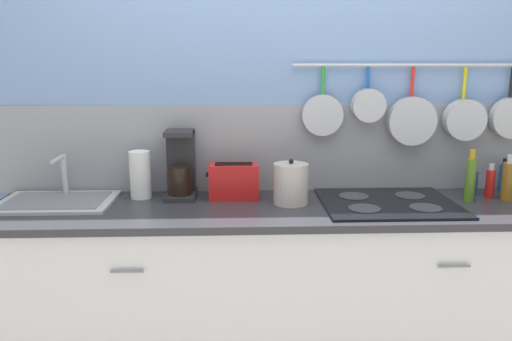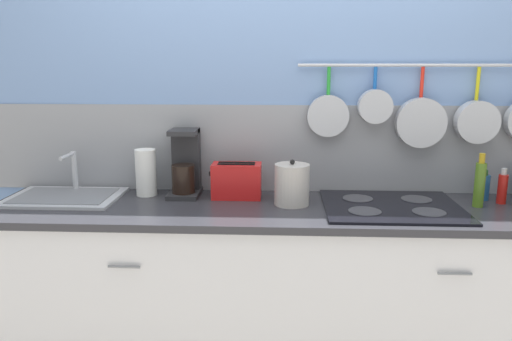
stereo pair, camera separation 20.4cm
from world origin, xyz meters
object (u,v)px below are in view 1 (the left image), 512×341
object	(u,v)px
bottle_cooking_wine	(470,179)
bottle_sesame_oil	(471,182)
kettle	(291,184)
bottle_dish_soap	(490,183)
paper_towel_roll	(140,175)
bottle_olive_oil	(509,180)
bottle_hot_sauce	(505,177)
coffee_maker	(181,169)
toaster	(234,181)

from	to	relation	value
bottle_cooking_wine	bottle_sesame_oil	xyz separation A→B (m)	(0.07, 0.13, -0.05)
kettle	bottle_dish_soap	bearing A→B (deg)	3.94
paper_towel_roll	kettle	size ratio (longest dim) A/B	1.08
kettle	bottle_cooking_wine	distance (m)	0.88
bottle_cooking_wine	paper_towel_roll	bearing A→B (deg)	175.43
bottle_olive_oil	bottle_hot_sauce	size ratio (longest dim) A/B	1.29
coffee_maker	bottle_dish_soap	xyz separation A→B (m)	(1.56, -0.09, -0.07)
bottle_dish_soap	bottle_olive_oil	bearing A→B (deg)	-35.35
coffee_maker	bottle_cooking_wine	world-z (taller)	coffee_maker
bottle_sesame_oil	kettle	bearing A→B (deg)	-171.88
paper_towel_roll	bottle_sesame_oil	distance (m)	1.69
bottle_cooking_wine	toaster	bearing A→B (deg)	174.89
coffee_maker	bottle_dish_soap	world-z (taller)	coffee_maker
bottle_olive_oil	bottle_hot_sauce	bearing A→B (deg)	66.91
toaster	bottle_cooking_wine	xyz separation A→B (m)	(1.15, -0.10, 0.03)
paper_towel_roll	bottle_sesame_oil	bearing A→B (deg)	-0.00
bottle_olive_oil	toaster	bearing A→B (deg)	176.35
bottle_cooking_wine	bottle_dish_soap	bearing A→B (deg)	25.37
bottle_dish_soap	bottle_cooking_wine	bearing A→B (deg)	-154.63
kettle	bottle_hot_sauce	world-z (taller)	kettle
coffee_maker	bottle_olive_oil	distance (m)	1.63
paper_towel_roll	bottle_hot_sauce	bearing A→B (deg)	1.77
toaster	kettle	bearing A→B (deg)	-21.64
kettle	bottle_hot_sauce	xyz separation A→B (m)	(1.15, 0.19, -0.02)
kettle	bottle_cooking_wine	xyz separation A→B (m)	(0.88, 0.01, 0.01)
toaster	bottle_sesame_oil	bearing A→B (deg)	1.23
bottle_hot_sauce	coffee_maker	bearing A→B (deg)	-178.85
paper_towel_roll	bottle_hot_sauce	distance (m)	1.90
toaster	coffee_maker	bearing A→B (deg)	169.24
toaster	bottle_sesame_oil	distance (m)	1.22
coffee_maker	toaster	size ratio (longest dim) A/B	1.29
bottle_cooking_wine	bottle_hot_sauce	xyz separation A→B (m)	(0.28, 0.19, -0.04)
bottle_sesame_oil	bottle_dish_soap	bearing A→B (deg)	-44.41
toaster	kettle	size ratio (longest dim) A/B	1.19
toaster	bottle_olive_oil	xyz separation A→B (m)	(1.36, -0.09, 0.01)
bottle_cooking_wine	bottle_sesame_oil	world-z (taller)	bottle_cooking_wine
bottle_hot_sauce	bottle_olive_oil	bearing A→B (deg)	-113.09
bottle_hot_sauce	bottle_dish_soap	bearing A→B (deg)	-138.44
toaster	kettle	world-z (taller)	kettle
paper_towel_roll	coffee_maker	bearing A→B (deg)	7.10
bottle_cooking_wine	bottle_dish_soap	xyz separation A→B (m)	(0.14, 0.06, -0.04)
toaster	bottle_cooking_wine	size ratio (longest dim) A/B	1.02
paper_towel_roll	bottle_hot_sauce	xyz separation A→B (m)	(1.90, 0.06, -0.04)
bottle_cooking_wine	bottle_hot_sauce	bearing A→B (deg)	34.37
kettle	bottle_cooking_wine	world-z (taller)	bottle_cooking_wine
bottle_cooking_wine	bottle_olive_oil	world-z (taller)	bottle_cooking_wine
paper_towel_roll	bottle_olive_oil	bearing A→B (deg)	-3.54
paper_towel_roll	kettle	bearing A→B (deg)	-10.34
toaster	bottle_olive_oil	distance (m)	1.36
bottle_olive_oil	coffee_maker	bearing A→B (deg)	175.16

